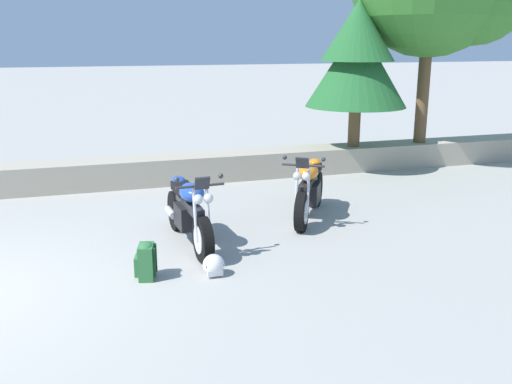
# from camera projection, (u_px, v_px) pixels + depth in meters

# --- Properties ---
(motorcycle_blue_near_left) EXTENTS (0.67, 2.07, 1.18)m
(motorcycle_blue_near_left) POSITION_uv_depth(u_px,v_px,m) (189.00, 213.00, 8.17)
(motorcycle_blue_near_left) COLOR black
(motorcycle_blue_near_left) RESTS_ON ground
(motorcycle_orange_centre) EXTENTS (1.24, 1.84, 1.18)m
(motorcycle_orange_centre) POSITION_uv_depth(u_px,v_px,m) (309.00, 190.00, 9.42)
(motorcycle_orange_centre) COLOR black
(motorcycle_orange_centre) RESTS_ON ground
(rider_backpack) EXTENTS (0.30, 0.33, 0.47)m
(rider_backpack) POSITION_uv_depth(u_px,v_px,m) (146.00, 260.00, 7.06)
(rider_backpack) COLOR #2D6B38
(rider_backpack) RESTS_ON ground
(rider_helmet) EXTENTS (0.28, 0.28, 0.28)m
(rider_helmet) POSITION_uv_depth(u_px,v_px,m) (214.00, 265.00, 7.17)
(rider_helmet) COLOR silver
(rider_helmet) RESTS_ON ground
(pine_tree_far_left) EXTENTS (2.23, 2.23, 3.19)m
(pine_tree_far_left) POSITION_uv_depth(u_px,v_px,m) (357.00, 56.00, 12.39)
(pine_tree_far_left) COLOR brown
(pine_tree_far_left) RESTS_ON stone_wall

